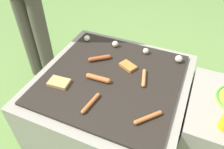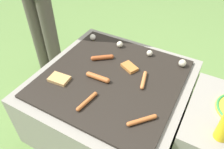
{
  "view_description": "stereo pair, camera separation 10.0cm",
  "coord_description": "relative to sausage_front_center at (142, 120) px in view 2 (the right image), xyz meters",
  "views": [
    {
      "loc": [
        0.39,
        -0.91,
        1.33
      ],
      "look_at": [
        0.0,
        0.0,
        0.45
      ],
      "focal_mm": 35.0,
      "sensor_mm": 36.0,
      "label": 1
    },
    {
      "loc": [
        0.48,
        -0.87,
        1.33
      ],
      "look_at": [
        0.0,
        0.0,
        0.45
      ],
      "focal_mm": 35.0,
      "sensor_mm": 36.0,
      "label": 2
    }
  ],
  "objects": [
    {
      "name": "bread_slice_center",
      "position": [
        -0.56,
        0.04,
        -0.0
      ],
      "size": [
        0.13,
        0.09,
        0.02
      ],
      "color": "tan",
      "rests_on": "grill"
    },
    {
      "name": "sausage_back_right",
      "position": [
        -0.31,
        -0.03,
        -0.0
      ],
      "size": [
        0.04,
        0.16,
        0.02
      ],
      "color": "#B7602D",
      "rests_on": "grill"
    },
    {
      "name": "sausage_back_center",
      "position": [
        -0.36,
        0.16,
        0.0
      ],
      "size": [
        0.16,
        0.04,
        0.03
      ],
      "color": "#B7602D",
      "rests_on": "grill"
    },
    {
      "name": "grill",
      "position": [
        -0.29,
        0.22,
        -0.23
      ],
      "size": [
        0.92,
        0.92,
        0.43
      ],
      "color": "gray",
      "rests_on": "ground_plane"
    },
    {
      "name": "sausage_front_left",
      "position": [
        -0.11,
        0.28,
        -0.0
      ],
      "size": [
        0.06,
        0.15,
        0.02
      ],
      "color": "#C6753D",
      "rests_on": "grill"
    },
    {
      "name": "sausage_mid_right",
      "position": [
        -0.44,
        0.34,
        0.0
      ],
      "size": [
        0.13,
        0.11,
        0.03
      ],
      "color": "#A34C23",
      "rests_on": "grill"
    },
    {
      "name": "ground_plane",
      "position": [
        -0.29,
        0.22,
        -0.44
      ],
      "size": [
        14.0,
        14.0,
        0.0
      ],
      "primitive_type": "plane",
      "color": "#608442"
    },
    {
      "name": "bread_slice_left",
      "position": [
        -0.24,
        0.35,
        -0.0
      ],
      "size": [
        0.12,
        0.11,
        0.02
      ],
      "color": "#B27033",
      "rests_on": "grill"
    },
    {
      "name": "sausage_front_center",
      "position": [
        0.0,
        0.0,
        0.0
      ],
      "size": [
        0.12,
        0.13,
        0.02
      ],
      "color": "#B7602D",
      "rests_on": "grill"
    },
    {
      "name": "side_ledge",
      "position": [
        0.42,
        0.26,
        -0.23
      ],
      "size": [
        0.49,
        0.54,
        0.43
      ],
      "color": "gray",
      "rests_on": "ground_plane"
    },
    {
      "name": "mushroom_row",
      "position": [
        -0.27,
        0.53,
        0.01
      ],
      "size": [
        0.73,
        0.06,
        0.05
      ],
      "color": "silver",
      "rests_on": "grill"
    }
  ]
}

